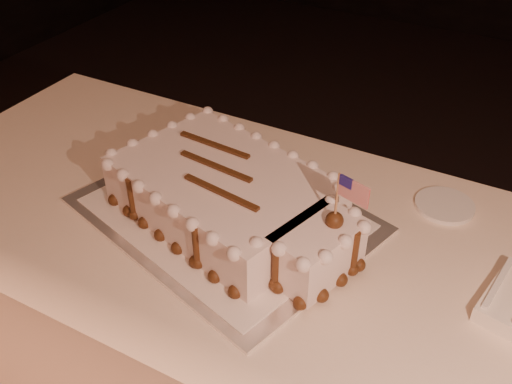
% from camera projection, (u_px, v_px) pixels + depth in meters
% --- Properties ---
extents(room_shell, '(6.10, 8.10, 2.90)m').
position_uv_depth(room_shell, '(228.00, 122.00, 0.31)').
color(room_shell, black).
rests_on(room_shell, ground).
extents(cake_board, '(0.72, 0.61, 0.01)m').
position_uv_depth(cake_board, '(224.00, 214.00, 1.27)').
color(cake_board, white).
rests_on(cake_board, banquet_table).
extents(doily, '(0.64, 0.55, 0.00)m').
position_uv_depth(doily, '(224.00, 212.00, 1.27)').
color(doily, white).
rests_on(doily, cake_board).
extents(sheet_cake, '(0.61, 0.44, 0.23)m').
position_uv_depth(sheet_cake, '(234.00, 199.00, 1.21)').
color(sheet_cake, white).
rests_on(sheet_cake, doily).
extents(side_plate, '(0.13, 0.13, 0.01)m').
position_uv_depth(side_plate, '(445.00, 205.00, 1.29)').
color(side_plate, white).
rests_on(side_plate, banquet_table).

